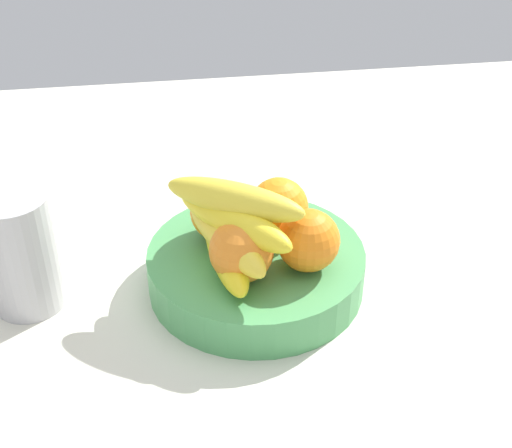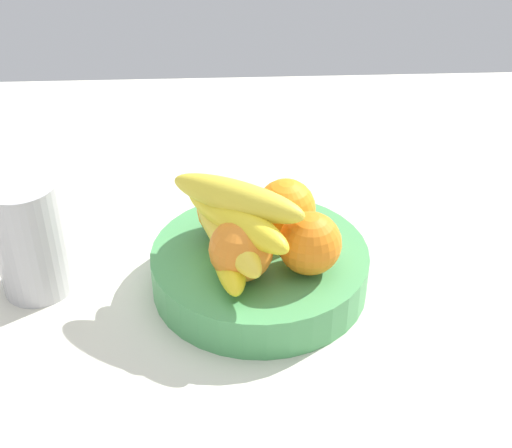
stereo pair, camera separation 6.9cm
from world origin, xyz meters
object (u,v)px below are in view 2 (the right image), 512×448
Objects in this scene: fruit_bowl at (256,268)px; thermos_tumbler at (26,238)px; orange_center at (237,250)px; orange_back_left at (306,243)px; orange_front_left at (282,208)px; orange_front_right at (224,210)px; banana_bunch at (229,225)px.

thermos_tumbler is at bearing 178.00° from fruit_bowl.
orange_back_left is (7.91, 0.83, 0.00)cm from orange_center.
orange_front_left is at bearing 47.72° from fruit_bowl.
thermos_tumbler is (-30.99, -2.80, -1.52)cm from orange_front_left.
orange_front_right is 8.64cm from orange_center.
orange_center is (1.31, -8.54, 0.00)cm from orange_front_right.
banana_bunch reaches higher than fruit_bowl.
thermos_tumbler is (-24.35, 3.04, -3.10)cm from banana_bunch.
orange_back_left is 9.05cm from banana_bunch.
fruit_bowl is 8.12cm from orange_front_left.
orange_center is 0.50× the size of thermos_tumbler.
fruit_bowl is 3.60× the size of orange_back_left.
fruit_bowl is 9.23cm from orange_back_left.
thermos_tumbler is (-25.17, 5.66, -1.52)cm from orange_center.
orange_front_right is (-3.71, 3.84, 6.32)cm from fruit_bowl.
fruit_bowl is at bearing -132.28° from orange_front_left.
orange_back_left is (2.09, -7.63, 0.00)cm from orange_front_left.
fruit_bowl is at bearing -2.00° from thermos_tumbler.
banana_bunch reaches higher than orange_front_right.
banana_bunch is at bearing -138.66° from orange_front_left.
orange_front_right is at bearing 140.11° from orange_back_left.
orange_back_left is at bearing -11.61° from banana_bunch.
orange_center is 25.84cm from thermos_tumbler.
banana_bunch is at bearing -7.10° from thermos_tumbler.
orange_front_right is at bearing 98.73° from orange_center.
orange_front_left and orange_center have the same top height.
fruit_bowl is 3.60× the size of orange_front_left.
banana_bunch is (-6.64, -5.84, 1.59)cm from orange_front_left.
orange_center reaches higher than fruit_bowl.
banana_bunch reaches higher than orange_center.
orange_back_left is 0.50× the size of thermos_tumbler.
orange_front_left is at bearing 55.48° from orange_center.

